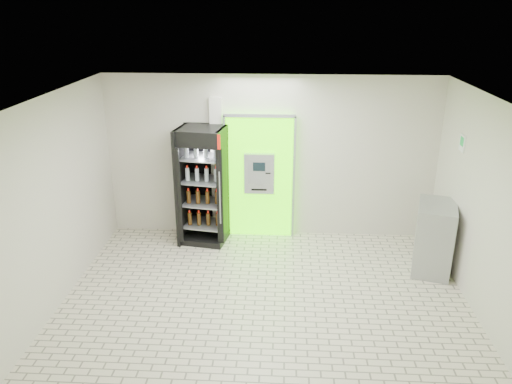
{
  "coord_description": "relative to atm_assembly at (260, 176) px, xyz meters",
  "views": [
    {
      "loc": [
        0.23,
        -6.22,
        4.17
      ],
      "look_at": [
        -0.19,
        1.2,
        1.32
      ],
      "focal_mm": 35.0,
      "sensor_mm": 36.0,
      "label": 1
    }
  ],
  "objects": [
    {
      "name": "pillar",
      "position": [
        -0.78,
        0.04,
        0.13
      ],
      "size": [
        0.22,
        0.11,
        2.6
      ],
      "color": "silver",
      "rests_on": "ground"
    },
    {
      "name": "room_shell",
      "position": [
        0.2,
        -2.41,
        0.67
      ],
      "size": [
        6.0,
        6.0,
        6.0
      ],
      "color": "beige",
      "rests_on": "ground"
    },
    {
      "name": "ground",
      "position": [
        0.2,
        -2.41,
        -1.17
      ],
      "size": [
        6.0,
        6.0,
        0.0
      ],
      "primitive_type": "plane",
      "color": "beige",
      "rests_on": "ground"
    },
    {
      "name": "atm_assembly",
      "position": [
        0.0,
        0.0,
        0.0
      ],
      "size": [
        1.3,
        0.24,
        2.33
      ],
      "color": "#43E900",
      "rests_on": "ground"
    },
    {
      "name": "beverage_cooler",
      "position": [
        -1.0,
        -0.27,
        -0.15
      ],
      "size": [
        0.91,
        0.86,
        2.14
      ],
      "rotation": [
        0.0,
        0.0,
        -0.16
      ],
      "color": "black",
      "rests_on": "ground"
    },
    {
      "name": "steel_cabinet",
      "position": [
        2.9,
        -1.19,
        -0.59
      ],
      "size": [
        0.8,
        0.99,
        1.16
      ],
      "rotation": [
        0.0,
        0.0,
        -0.27
      ],
      "color": "#999BA0",
      "rests_on": "ground"
    },
    {
      "name": "exit_sign",
      "position": [
        3.19,
        -1.01,
        0.95
      ],
      "size": [
        0.02,
        0.22,
        0.26
      ],
      "color": "white",
      "rests_on": "room_shell"
    }
  ]
}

